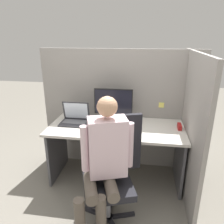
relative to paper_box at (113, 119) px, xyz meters
name	(u,v)px	position (x,y,z in m)	size (l,w,h in m)	color
ground_plane	(112,196)	(0.06, -0.53, -0.76)	(12.00, 12.00, 0.00)	slate
cubicle_panel_back	(120,110)	(0.06, 0.22, 0.05)	(2.13, 0.05, 1.62)	gray
cubicle_panel_right	(190,127)	(0.90, -0.24, 0.05)	(0.04, 1.36, 1.62)	gray
desk	(116,139)	(0.06, -0.17, -0.20)	(1.63, 0.72, 0.73)	beige
paper_box	(113,119)	(0.00, 0.00, 0.00)	(0.31, 0.26, 0.06)	white
monitor	(113,104)	(0.00, 0.00, 0.20)	(0.48, 0.24, 0.37)	black
laptop	(75,119)	(-0.47, -0.13, 0.02)	(0.34, 0.25, 0.26)	#2D2D33
mouse	(94,126)	(-0.20, -0.23, -0.01)	(0.06, 0.04, 0.04)	gray
stapler	(179,127)	(0.81, -0.12, 0.00)	(0.04, 0.12, 0.06)	#A31919
carrot_toy	(121,134)	(0.15, -0.41, -0.01)	(0.05, 0.15, 0.05)	orange
office_chair	(113,170)	(0.11, -0.76, -0.24)	(0.59, 0.63, 1.05)	black
person	(104,159)	(0.06, -0.92, -0.02)	(0.47, 0.52, 1.30)	brown
coffee_mug	(136,120)	(0.29, -0.03, 0.02)	(0.09, 0.09, 0.10)	white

